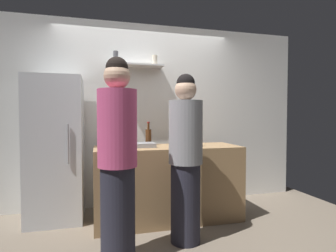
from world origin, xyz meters
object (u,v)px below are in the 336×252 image
at_px(water_bottle_plastic, 114,141).
at_px(person_grey_hoodie, 186,159).
at_px(wine_bottle_dark_glass, 194,138).
at_px(person_pink_top, 118,160).
at_px(utensil_holder, 187,140).
at_px(wine_bottle_amber_glass, 148,136).
at_px(baking_pan, 141,145).
at_px(refrigerator, 56,149).

distance_m(water_bottle_plastic, person_grey_hoodie, 0.79).
distance_m(wine_bottle_dark_glass, person_pink_top, 1.20).
distance_m(utensil_holder, wine_bottle_dark_glass, 0.25).
bearing_deg(wine_bottle_amber_glass, wine_bottle_dark_glass, -31.82).
xyz_separation_m(baking_pan, person_pink_top, (-0.33, -0.83, -0.04)).
relative_size(refrigerator, utensil_holder, 8.09).
relative_size(refrigerator, person_grey_hoodie, 1.03).
distance_m(refrigerator, baking_pan, 1.04).
height_order(refrigerator, water_bottle_plastic, refrigerator).
bearing_deg(wine_bottle_dark_glass, utensil_holder, 91.47).
distance_m(refrigerator, wine_bottle_dark_glass, 1.69).
distance_m(refrigerator, wine_bottle_amber_glass, 1.14).
distance_m(utensil_holder, wine_bottle_amber_glass, 0.51).
bearing_deg(person_pink_top, person_grey_hoodie, 98.72).
bearing_deg(wine_bottle_dark_glass, person_grey_hoodie, -118.99).
distance_m(refrigerator, utensil_holder, 1.64).
height_order(refrigerator, person_grey_hoodie, refrigerator).
height_order(baking_pan, water_bottle_plastic, water_bottle_plastic).
xyz_separation_m(refrigerator, utensil_holder, (1.63, -0.19, 0.10)).
xyz_separation_m(utensil_holder, person_grey_hoodie, (-0.27, -0.75, -0.13)).
bearing_deg(refrigerator, baking_pan, -17.60).
xyz_separation_m(wine_bottle_dark_glass, water_bottle_plastic, (-0.97, -0.14, -0.00)).
bearing_deg(water_bottle_plastic, person_grey_hoodie, -27.56).
bearing_deg(water_bottle_plastic, refrigerator, 139.07).
xyz_separation_m(utensil_holder, wine_bottle_amber_glass, (-0.50, 0.07, 0.05)).
relative_size(utensil_holder, wine_bottle_amber_glass, 0.72).
distance_m(refrigerator, water_bottle_plastic, 0.89).
xyz_separation_m(wine_bottle_dark_glass, person_grey_hoodie, (-0.28, -0.50, -0.17)).
xyz_separation_m(person_grey_hoodie, person_pink_top, (-0.69, -0.20, 0.05)).
relative_size(refrigerator, person_pink_top, 0.98).
bearing_deg(water_bottle_plastic, utensil_holder, 22.12).
bearing_deg(wine_bottle_dark_glass, person_pink_top, -143.80).
height_order(utensil_holder, wine_bottle_amber_glass, wine_bottle_amber_glass).
distance_m(wine_bottle_dark_glass, water_bottle_plastic, 0.98).
bearing_deg(wine_bottle_dark_glass, baking_pan, 169.48).
bearing_deg(water_bottle_plastic, wine_bottle_dark_glass, 8.49).
relative_size(water_bottle_plastic, person_grey_hoodie, 0.13).
relative_size(utensil_holder, water_bottle_plastic, 0.94).
relative_size(refrigerator, wine_bottle_dark_glass, 6.22).
height_order(wine_bottle_amber_glass, water_bottle_plastic, wine_bottle_amber_glass).
relative_size(refrigerator, wine_bottle_amber_glass, 5.86).
distance_m(baking_pan, wine_bottle_dark_glass, 0.65).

